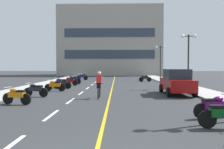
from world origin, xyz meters
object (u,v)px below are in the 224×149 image
Objects in this scene: motorcycle_4 at (36,90)px; motorcycle_6 at (62,83)px; motorcycle_8 at (70,81)px; motorcycle_11 at (145,78)px; motorcycle_2 at (214,106)px; motorcycle_12 at (82,77)px; motorcycle_7 at (61,82)px; street_lamp_mid at (188,48)px; parked_car_near at (177,82)px; motorcycle_3 at (16,96)px; motorcycle_10 at (73,79)px; cyclist_rider at (99,84)px; street_lamp_far at (160,55)px; motorcycle_13 at (82,76)px; motorcycle_9 at (73,80)px; motorcycle_5 at (55,85)px.

motorcycle_6 is (0.45, 5.65, 0.00)m from motorcycle_4.
motorcycle_8 is 1.02× the size of motorcycle_11.
motorcycle_6 is at bearing 85.50° from motorcycle_4.
motorcycle_12 is at bearing 109.78° from motorcycle_2.
motorcycle_7 is 12.11m from motorcycle_11.
street_lamp_mid is 2.86× the size of motorcycle_8.
parked_car_near is 2.48× the size of motorcycle_4.
motorcycle_10 is (0.07, 15.66, 0.00)m from motorcycle_3.
motorcycle_7 is at bearing -91.69° from motorcycle_10.
parked_car_near is 2.51× the size of motorcycle_2.
parked_car_near is at bearing 21.56° from cyclist_rider.
motorcycle_4 is at bearing -120.23° from street_lamp_far.
motorcycle_8 and motorcycle_10 have the same top height.
motorcycle_3 is 15.67m from motorcycle_10.
motorcycle_6 and motorcycle_13 have the same top height.
motorcycle_2 is 0.99× the size of motorcycle_13.
motorcycle_3 and motorcycle_7 have the same top height.
motorcycle_9 is 1.74m from motorcycle_10.
motorcycle_6 is (-8.75, 11.81, 0.00)m from motorcycle_2.
motorcycle_3 is (-9.59, -4.60, -0.44)m from parked_car_near.
street_lamp_far reaches higher than motorcycle_10.
parked_car_near is 2.54× the size of motorcycle_11.
parked_car_near is at bearing -49.29° from motorcycle_10.
motorcycle_6 is 12.82m from motorcycle_11.
street_lamp_far is 18.10m from motorcycle_7.
street_lamp_far is 2.92× the size of motorcycle_8.
street_lamp_far is at bearing 59.77° from motorcycle_4.
motorcycle_3 is 0.99× the size of motorcycle_6.
parked_car_near is at bearing -114.56° from street_lamp_mid.
motorcycle_10 is at bearing 115.81° from motorcycle_2.
motorcycle_5 is at bearing -92.19° from motorcycle_6.
motorcycle_10 is (-0.32, 6.94, 0.00)m from motorcycle_6.
motorcycle_3 is 1.01× the size of motorcycle_12.
motorcycle_9 is 9.56m from motorcycle_11.
cyclist_rider reaches higher than motorcycle_7.
street_lamp_mid reaches higher than motorcycle_9.
motorcycle_4 is at bearing -92.82° from motorcycle_8.
motorcycle_2 is at bearing -89.52° from motorcycle_11.
motorcycle_10 is 0.96× the size of cyclist_rider.
motorcycle_13 is at bearing 89.94° from motorcycle_3.
motorcycle_2 is at bearing -53.48° from motorcycle_6.
street_lamp_far is at bearing 63.24° from motorcycle_3.
parked_car_near reaches higher than motorcycle_6.
parked_car_near is 2.47× the size of motorcycle_5.
street_lamp_far reaches higher than street_lamp_mid.
parked_car_near reaches higher than motorcycle_10.
motorcycle_6 is at bearing -90.09° from motorcycle_8.
motorcycle_8 is 10.48m from motorcycle_11.
motorcycle_3 is at bearing -90.27° from motorcycle_10.
motorcycle_10 is (0.12, 12.59, 0.00)m from motorcycle_4.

